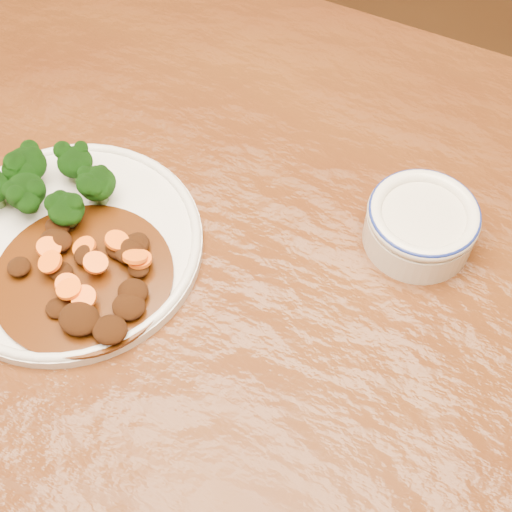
% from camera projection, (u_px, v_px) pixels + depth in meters
% --- Properties ---
extents(ground, '(4.00, 4.00, 0.00)m').
position_uv_depth(ground, '(241.00, 473.00, 1.38)').
color(ground, '#4C2813').
rests_on(ground, ground).
extents(dining_table, '(1.57, 1.02, 0.75)m').
position_uv_depth(dining_table, '(231.00, 295.00, 0.83)').
color(dining_table, '#51290E').
rests_on(dining_table, ground).
extents(dinner_plate, '(0.28, 0.28, 0.02)m').
position_uv_depth(dinner_plate, '(70.00, 244.00, 0.76)').
color(dinner_plate, silver).
rests_on(dinner_plate, dining_table).
extents(broccoli_florets, '(0.14, 0.10, 0.05)m').
position_uv_depth(broccoli_florets, '(51.00, 183.00, 0.77)').
color(broccoli_florets, '#5F8B48').
rests_on(broccoli_florets, dinner_plate).
extents(mince_stew, '(0.19, 0.19, 0.04)m').
position_uv_depth(mince_stew, '(91.00, 279.00, 0.72)').
color(mince_stew, '#421E07').
rests_on(mince_stew, dinner_plate).
extents(dip_bowl, '(0.12, 0.12, 0.05)m').
position_uv_depth(dip_bowl, '(421.00, 223.00, 0.75)').
color(dip_bowl, silver).
rests_on(dip_bowl, dining_table).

